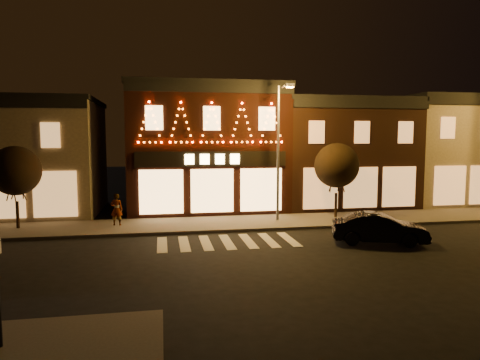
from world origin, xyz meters
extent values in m
plane|color=black|center=(0.00, 0.00, 0.00)|extent=(120.00, 120.00, 0.00)
cube|color=#47423D|center=(2.00, 8.00, 0.07)|extent=(44.00, 4.00, 0.15)
cube|color=#70634F|center=(-13.00, 14.00, 3.50)|extent=(12.00, 8.00, 7.00)
cube|color=black|center=(0.00, 14.00, 4.00)|extent=(10.00, 8.00, 8.00)
cube|color=black|center=(0.00, 14.00, 8.15)|extent=(10.20, 8.20, 0.30)
cube|color=black|center=(0.00, 9.95, 7.75)|extent=(10.00, 0.25, 0.50)
cube|color=black|center=(0.00, 9.90, 3.60)|extent=(9.00, 0.15, 0.90)
cube|color=#FFD87F|center=(0.00, 9.80, 3.60)|extent=(3.40, 0.08, 0.60)
cube|color=black|center=(9.50, 14.00, 3.60)|extent=(9.00, 8.00, 7.20)
cube|color=black|center=(9.50, 14.00, 7.35)|extent=(9.20, 8.20, 0.30)
cube|color=black|center=(9.50, 9.95, 6.95)|extent=(9.00, 0.25, 0.50)
cube|color=#70634F|center=(18.50, 14.00, 3.75)|extent=(9.00, 8.00, 7.50)
cube|color=black|center=(18.50, 14.00, 7.65)|extent=(9.20, 8.20, 0.30)
cylinder|color=#59595E|center=(3.54, 8.08, 3.95)|extent=(0.15, 0.15, 7.60)
cylinder|color=#59595E|center=(3.64, 7.32, 7.66)|extent=(0.30, 1.52, 0.10)
cube|color=#59595E|center=(3.74, 6.57, 7.61)|extent=(0.51, 0.33, 0.17)
cube|color=orange|center=(3.74, 6.57, 7.50)|extent=(0.38, 0.24, 0.05)
cylinder|color=black|center=(-10.41, 8.39, 0.85)|extent=(0.16, 0.16, 1.40)
sphere|color=black|center=(-10.41, 8.39, 3.16)|extent=(2.57, 2.57, 2.57)
cylinder|color=black|center=(7.21, 8.40, 0.87)|extent=(0.16, 0.16, 1.44)
sphere|color=black|center=(7.21, 8.40, 3.23)|extent=(2.63, 2.63, 2.63)
imported|color=black|center=(6.86, 2.50, 0.70)|extent=(4.48, 2.74, 1.40)
imported|color=gray|center=(-5.39, 8.22, 1.01)|extent=(0.68, 0.49, 1.73)
camera|label=1|loc=(-2.98, -15.74, 4.86)|focal=32.55mm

